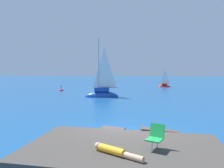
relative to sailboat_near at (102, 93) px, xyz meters
name	(u,v)px	position (x,y,z in m)	size (l,w,h in m)	color
ground_plane	(126,135)	(3.68, -13.51, -0.38)	(160.00, 160.00, 0.00)	navy
shore_ledge	(124,153)	(3.84, -16.49, -0.12)	(6.64, 3.98, 0.52)	#423D38
boulder_seaward	(158,139)	(5.15, -13.99, -0.38)	(1.59, 1.27, 0.87)	#423B31
boulder_inland	(108,139)	(2.96, -14.30, -0.38)	(1.40, 1.12, 0.77)	#483D3C
sailboat_near	(102,93)	(0.00, 0.00, 0.00)	(3.86, 1.92, 7.02)	#193D99
sailboat_far	(164,86)	(8.03, 14.33, -0.17)	(2.11, 0.76, 3.88)	red
person_sunbather	(115,151)	(3.64, -17.30, 0.25)	(1.60, 0.99, 0.25)	gold
beach_chair	(156,136)	(4.88, -16.62, 0.58)	(0.67, 0.73, 0.80)	green
marker_buoy	(61,91)	(-6.85, 5.66, -0.37)	(0.56, 0.56, 1.13)	red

